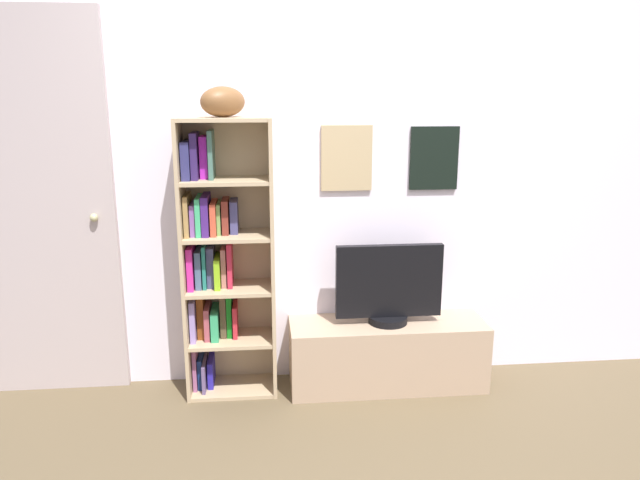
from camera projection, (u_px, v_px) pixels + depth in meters
back_wall at (348, 170)px, 3.38m from camera, size 4.80×0.08×2.46m
bookshelf at (219, 259)px, 3.28m from camera, size 0.49×0.29×1.53m
football at (223, 102)px, 3.05m from camera, size 0.29×0.26×0.15m
tv_stand at (387, 354)px, 3.44m from camera, size 1.11×0.36×0.38m
television at (389, 286)px, 3.35m from camera, size 0.60×0.22×0.45m
door at (30, 210)px, 3.21m from camera, size 0.89×0.09×2.09m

